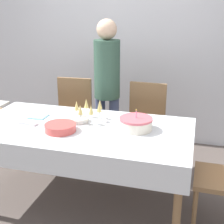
% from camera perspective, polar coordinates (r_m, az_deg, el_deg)
% --- Properties ---
extents(ground_plane, '(12.00, 12.00, 0.00)m').
position_cam_1_polar(ground_plane, '(3.05, -5.14, -16.12)').
color(ground_plane, '#564C47').
extents(wall_back, '(8.00, 0.05, 2.70)m').
position_cam_1_polar(wall_back, '(4.10, 2.63, 13.44)').
color(wall_back, silver).
rests_on(wall_back, ground_plane).
extents(dining_table, '(1.88, 0.96, 0.76)m').
position_cam_1_polar(dining_table, '(2.72, -5.55, -4.66)').
color(dining_table, white).
rests_on(dining_table, ground_plane).
extents(dining_chair_far_left, '(0.44, 0.44, 0.96)m').
position_cam_1_polar(dining_chair_far_left, '(3.61, -7.24, -0.90)').
color(dining_chair_far_left, olive).
rests_on(dining_chair_far_left, ground_plane).
extents(dining_chair_far_right, '(0.43, 0.43, 0.96)m').
position_cam_1_polar(dining_chair_far_right, '(3.39, 6.02, -2.21)').
color(dining_chair_far_right, olive).
rests_on(dining_chair_far_right, ground_plane).
extents(birthday_cake, '(0.28, 0.28, 0.18)m').
position_cam_1_polar(birthday_cake, '(2.61, 4.39, -2.12)').
color(birthday_cake, silver).
rests_on(birthday_cake, dining_table).
extents(champagne_tray, '(0.34, 0.34, 0.18)m').
position_cam_1_polar(champagne_tray, '(2.78, -4.17, -0.13)').
color(champagne_tray, silver).
rests_on(champagne_tray, dining_table).
extents(plate_stack_main, '(0.26, 0.26, 0.06)m').
position_cam_1_polar(plate_stack_main, '(2.61, -9.42, -2.80)').
color(plate_stack_main, '#CC4C47').
rests_on(plate_stack_main, dining_table).
extents(plate_stack_dessert, '(0.18, 0.18, 0.04)m').
position_cam_1_polar(plate_stack_dessert, '(2.78, -6.19, -1.45)').
color(plate_stack_dessert, silver).
rests_on(plate_stack_dessert, dining_table).
extents(cake_knife, '(0.30, 0.03, 0.00)m').
position_cam_1_polar(cake_knife, '(2.40, 5.82, -5.39)').
color(cake_knife, silver).
rests_on(cake_knife, dining_table).
extents(fork_pile, '(0.18, 0.08, 0.02)m').
position_cam_1_polar(fork_pile, '(2.82, -15.04, -1.99)').
color(fork_pile, silver).
rests_on(fork_pile, dining_table).
extents(napkin_pile, '(0.15, 0.15, 0.01)m').
position_cam_1_polar(napkin_pile, '(2.97, -13.28, -0.78)').
color(napkin_pile, '#8CC6E0').
rests_on(napkin_pile, dining_table).
extents(person_standing, '(0.28, 0.28, 1.62)m').
position_cam_1_polar(person_standing, '(3.39, -0.92, 5.80)').
color(person_standing, '#3F4C72').
rests_on(person_standing, ground_plane).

